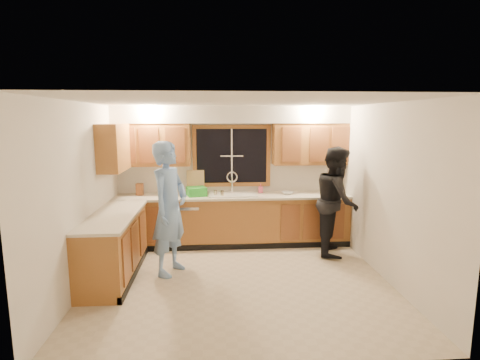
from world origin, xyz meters
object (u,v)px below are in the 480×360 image
Objects in this scene: dishwasher at (186,223)px; soap_bottle at (261,188)px; man at (170,208)px; dish_crate at (196,191)px; stove at (103,260)px; bowl at (288,193)px; woman at (337,201)px; knife_block at (140,189)px; sink at (233,198)px.

soap_bottle is (1.38, 0.19, 0.60)m from dishwasher.
man is 6.08× the size of dish_crate.
man reaches higher than dishwasher.
bowl is at bearing 33.00° from stove.
dishwasher is at bearing 93.37° from woman.
stove is at bearing -89.24° from knife_block.
woman is at bearing -18.75° from sink.
dish_crate is at bearing 92.10° from woman.
dishwasher is 1.93m from bowl.
knife_block is (-0.68, 1.33, 0.04)m from man.
dishwasher is 2.04m from stove.
dish_crate is at bearing 9.35° from man.
woman is 8.49× the size of knife_block.
dish_crate reaches higher than bowl.
dishwasher is 1.34m from man.
dishwasher is at bearing -176.85° from dish_crate.
woman reaches higher than dishwasher.
woman reaches higher than soap_bottle.
stove is 2.22m from dish_crate.
dishwasher is 4.81× the size of soap_bottle.
stove is 2.78× the size of dish_crate.
stove is at bearing -147.00° from bowl.
dish_crate is (-0.65, -0.00, 0.13)m from sink.
man is at bearing 36.69° from stove.
bowl is (1.65, -0.00, -0.05)m from dish_crate.
dish_crate is (-2.37, 0.58, 0.08)m from woman.
knife_block reaches higher than stove.
dish_crate is 1.90× the size of soap_bottle.
stove is 1.14m from man.
knife_block is at bearing 171.28° from dishwasher.
man is 2.06m from soap_bottle.
soap_bottle is (1.52, 1.40, 0.02)m from man.
bowl is at bearing -0.22° from sink.
knife_block is at bearing 52.02° from man.
dish_crate is at bearing -179.68° from sink.
bowl is at bearing 0.33° from dishwasher.
woman is 5.66× the size of dish_crate.
soap_bottle is at bearing -22.39° from man.
sink reaches higher than bowl.
sink is 0.44× the size of man.
soap_bottle is (0.53, 0.18, 0.14)m from sink.
sink is at bearing 87.12° from woman.
knife_block reaches higher than dish_crate.
man is at bearing -148.60° from bowl.
man is at bearing -96.58° from dishwasher.
bowl is (1.00, -0.00, 0.08)m from sink.
stove is (-1.80, -1.82, -0.41)m from sink.
knife_block is (-0.82, 0.13, 0.62)m from dishwasher.
soap_bottle reaches higher than bowl.
sink reaches higher than knife_block.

